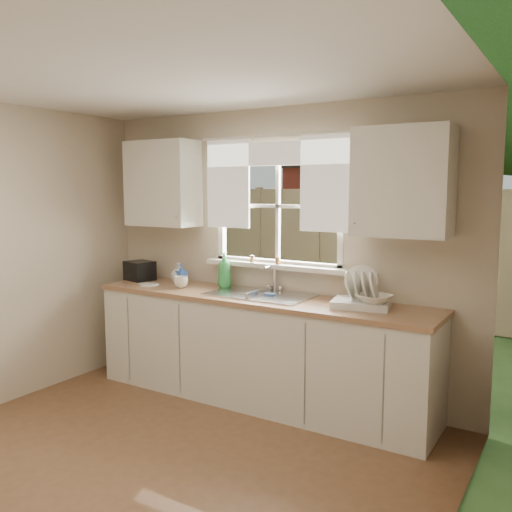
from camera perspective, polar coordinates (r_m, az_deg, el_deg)
The scene contains 21 objects.
ground at distance 3.63m, azimuth -14.99°, elevation -22.92°, with size 4.00×4.00×0.00m, color brown.
room_walls at distance 3.16m, azimuth -16.57°, elevation -3.50°, with size 3.62×4.02×2.50m.
ceiling at distance 3.23m, azimuth -16.49°, elevation 19.31°, with size 3.60×4.00×0.02m, color silver.
window at distance 4.75m, azimuth 2.22°, elevation 3.27°, with size 1.38×0.16×1.06m.
curtains at distance 4.70m, azimuth 1.94°, elevation 8.70°, with size 1.50×0.03×0.81m.
base_cabinets at distance 4.67m, azimuth 0.20°, elevation -9.94°, with size 3.00×0.62×0.87m, color silver.
countertop at distance 4.55m, azimuth 0.20°, elevation -4.46°, with size 3.04×0.65×0.04m, color #A17450.
upper_cabinet_left at distance 5.26m, azimuth -9.80°, elevation 7.51°, with size 0.70×0.33×0.80m, color silver.
upper_cabinet_right at distance 4.12m, azimuth 15.19°, elevation 7.52°, with size 0.70×0.33×0.80m, color silver.
wall_outlet at distance 4.42m, azimuth 12.10°, elevation -2.47°, with size 0.08×0.01×0.12m, color beige.
sill_jars at distance 4.77m, azimuth 0.90°, elevation -0.40°, with size 0.30×0.04×0.06m.
backyard at distance 10.82m, azimuth 22.78°, elevation 15.36°, with size 20.00×10.00×6.13m.
sink at distance 4.59m, azimuth 0.41°, elevation -5.03°, with size 0.88×0.52×0.40m.
dish_rack at distance 4.19m, azimuth 11.03°, elevation -4.29°, with size 0.48×0.40×0.30m.
bowl at distance 4.10m, azimuth 12.36°, elevation -4.39°, with size 0.25×0.25×0.06m, color white.
soap_bottle_a at distance 4.91m, azimuth -3.35°, elevation -1.49°, with size 0.12×0.12×0.32m, color green.
soap_bottle_b at distance 5.17m, azimuth -7.86°, elevation -1.88°, with size 0.08×0.09×0.18m, color blue.
soap_bottle_c at distance 5.22m, azimuth -8.15°, elevation -1.77°, with size 0.15×0.15×0.19m, color #ECE9C2.
saucer at distance 5.16m, azimuth -11.26°, elevation -2.94°, with size 0.19×0.19×0.01m, color silver.
cup at distance 4.96m, azimuth -7.91°, elevation -2.73°, with size 0.13×0.13×0.10m, color white.
black_appliance at distance 5.43m, azimuth -12.14°, elevation -1.52°, with size 0.26×0.22×0.19m, color black.
Camera 1 is at (2.32, -2.13, 1.80)m, focal length 38.00 mm.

